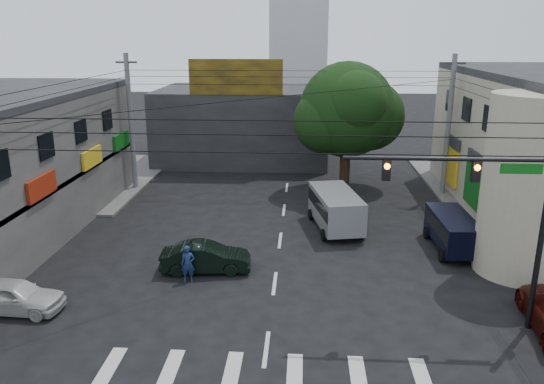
# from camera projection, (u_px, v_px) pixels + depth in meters

# --- Properties ---
(ground) EXTENTS (160.00, 160.00, 0.00)m
(ground) POSITION_uv_depth(u_px,v_px,m) (272.00, 306.00, 21.01)
(ground) COLOR black
(ground) RESTS_ON ground
(sidewalk_far_left) EXTENTS (16.00, 16.00, 0.15)m
(sidewalk_far_left) POSITION_uv_depth(u_px,v_px,m) (45.00, 179.00, 39.27)
(sidewalk_far_left) COLOR #514F4C
(sidewalk_far_left) RESTS_ON ground
(sidewalk_far_right) EXTENTS (16.00, 16.00, 0.15)m
(sidewalk_far_right) POSITION_uv_depth(u_px,v_px,m) (544.00, 187.00, 37.13)
(sidewalk_far_right) COLOR #514F4C
(sidewalk_far_right) RESTS_ON ground
(corner_column) EXTENTS (4.00, 4.00, 8.00)m
(corner_column) POSITION_uv_depth(u_px,v_px,m) (530.00, 186.00, 23.04)
(corner_column) COLOR #A0967F
(corner_column) RESTS_ON ground
(building_far) EXTENTS (14.00, 10.00, 6.00)m
(building_far) POSITION_uv_depth(u_px,v_px,m) (244.00, 124.00, 45.25)
(building_far) COLOR #232326
(building_far) RESTS_ON ground
(billboard) EXTENTS (7.00, 0.30, 2.60)m
(billboard) POSITION_uv_depth(u_px,v_px,m) (236.00, 77.00, 39.34)
(billboard) COLOR olive
(billboard) RESTS_ON building_far
(street_tree) EXTENTS (6.40, 6.40, 8.70)m
(street_tree) POSITION_uv_depth(u_px,v_px,m) (347.00, 110.00, 35.46)
(street_tree) COLOR black
(street_tree) RESTS_ON ground
(traffic_gantry) EXTENTS (7.10, 0.35, 7.20)m
(traffic_gantry) POSITION_uv_depth(u_px,v_px,m) (497.00, 202.00, 18.20)
(traffic_gantry) COLOR black
(traffic_gantry) RESTS_ON ground
(utility_pole_far_left) EXTENTS (0.32, 0.32, 9.20)m
(utility_pole_far_left) POSITION_uv_depth(u_px,v_px,m) (131.00, 123.00, 35.62)
(utility_pole_far_left) COLOR #59595B
(utility_pole_far_left) RESTS_ON ground
(utility_pole_far_right) EXTENTS (0.32, 0.32, 9.20)m
(utility_pole_far_right) POSITION_uv_depth(u_px,v_px,m) (448.00, 127.00, 34.37)
(utility_pole_far_right) COLOR #59595B
(utility_pole_far_right) RESTS_ON ground
(dark_sedan) EXTENTS (2.17, 4.31, 1.33)m
(dark_sedan) POSITION_uv_depth(u_px,v_px,m) (206.00, 258.00, 23.93)
(dark_sedan) COLOR black
(dark_sedan) RESTS_ON ground
(white_compact) EXTENTS (1.98, 3.97, 1.29)m
(white_compact) POSITION_uv_depth(u_px,v_px,m) (14.00, 296.00, 20.46)
(white_compact) COLOR silver
(white_compact) RESTS_ON ground
(silver_minivan) EXTENTS (5.67, 3.93, 2.10)m
(silver_minivan) POSITION_uv_depth(u_px,v_px,m) (336.00, 211.00, 29.06)
(silver_minivan) COLOR gray
(silver_minivan) RESTS_ON ground
(navy_van) EXTENTS (4.54, 1.92, 1.78)m
(navy_van) POSITION_uv_depth(u_px,v_px,m) (452.00, 233.00, 26.26)
(navy_van) COLOR black
(navy_van) RESTS_ON ground
(traffic_officer) EXTENTS (0.74, 0.61, 1.63)m
(traffic_officer) POSITION_uv_depth(u_px,v_px,m) (188.00, 264.00, 22.91)
(traffic_officer) COLOR #16274F
(traffic_officer) RESTS_ON ground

